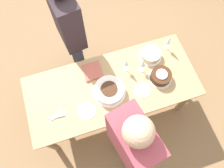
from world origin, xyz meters
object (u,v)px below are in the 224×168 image
(cake_center_white, at_px, (109,90))
(cake_front_chocolate, at_px, (161,76))
(wine_glass_near, at_px, (143,63))
(person_watching, at_px, (69,28))
(cake_back_decorated, at_px, (151,55))
(wine_glass_extra, at_px, (169,40))
(person_cutting, at_px, (130,144))
(wine_glass_far, at_px, (126,63))

(cake_center_white, height_order, cake_front_chocolate, cake_center_white)
(wine_glass_near, xyz_separation_m, person_watching, (-0.60, 0.61, 0.04))
(wine_glass_near, bearing_deg, cake_back_decorated, 38.48)
(cake_front_chocolate, distance_m, cake_back_decorated, 0.27)
(wine_glass_extra, xyz_separation_m, person_watching, (-0.97, 0.44, 0.05))
(cake_back_decorated, height_order, person_cutting, person_cutting)
(cake_center_white, xyz_separation_m, wine_glass_far, (0.25, 0.19, 0.09))
(wine_glass_extra, bearing_deg, wine_glass_far, -167.74)
(cake_front_chocolate, xyz_separation_m, cake_back_decorated, (-0.00, 0.27, -0.00))
(wine_glass_near, relative_size, person_cutting, 0.13)
(wine_glass_extra, bearing_deg, cake_front_chocolate, -122.91)
(wine_glass_far, relative_size, person_watching, 0.13)
(cake_center_white, height_order, wine_glass_far, wine_glass_far)
(wine_glass_far, bearing_deg, wine_glass_extra, 12.26)
(wine_glass_far, relative_size, person_cutting, 0.12)
(person_watching, bearing_deg, wine_glass_far, 30.46)
(wine_glass_near, height_order, person_watching, person_watching)
(cake_front_chocolate, distance_m, wine_glass_near, 0.24)
(cake_back_decorated, relative_size, wine_glass_near, 1.16)
(cake_front_chocolate, relative_size, person_watching, 0.16)
(wine_glass_near, distance_m, person_cutting, 0.84)
(wine_glass_near, distance_m, person_watching, 0.86)
(cake_back_decorated, height_order, person_watching, person_watching)
(cake_back_decorated, xyz_separation_m, person_watching, (-0.76, 0.49, 0.16))
(person_cutting, bearing_deg, wine_glass_near, -41.52)
(cake_center_white, distance_m, wine_glass_far, 0.33)
(wine_glass_far, xyz_separation_m, person_watching, (-0.45, 0.55, 0.06))
(cake_front_chocolate, height_order, wine_glass_near, wine_glass_near)
(cake_center_white, relative_size, wine_glass_near, 1.57)
(cake_front_chocolate, bearing_deg, person_cutting, -134.84)
(cake_back_decorated, bearing_deg, cake_center_white, -155.32)
(cake_front_chocolate, xyz_separation_m, wine_glass_near, (-0.16, 0.15, 0.11))
(cake_center_white, bearing_deg, cake_back_decorated, 24.68)
(wine_glass_far, height_order, person_cutting, person_cutting)
(person_watching, bearing_deg, cake_front_chocolate, 36.37)
(wine_glass_far, distance_m, person_watching, 0.71)
(cake_center_white, height_order, wine_glass_near, wine_glass_near)
(cake_center_white, bearing_deg, cake_front_chocolate, -1.74)
(wine_glass_extra, bearing_deg, person_cutting, -130.98)
(wine_glass_near, xyz_separation_m, person_cutting, (-0.41, -0.72, 0.15))
(wine_glass_extra, bearing_deg, wine_glass_near, -154.70)
(wine_glass_far, xyz_separation_m, wine_glass_extra, (0.52, 0.11, 0.00))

